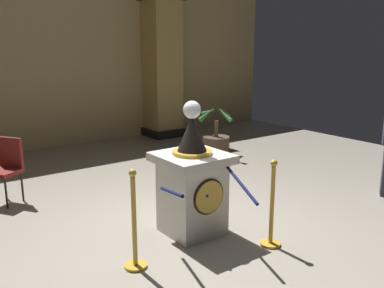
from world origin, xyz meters
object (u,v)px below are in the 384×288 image
(pedestal_clock, at_px, (192,184))
(cafe_chair_red, at_px, (7,164))
(potted_palm_right, at_px, (216,142))
(stanchion_near, at_px, (135,234))
(stanchion_far, at_px, (272,216))

(pedestal_clock, bearing_deg, cafe_chair_red, 122.55)
(pedestal_clock, bearing_deg, potted_palm_right, 46.14)
(potted_palm_right, xyz_separation_m, cafe_chair_red, (-4.18, -0.28, 0.28))
(stanchion_near, bearing_deg, cafe_chair_red, 101.66)
(stanchion_near, relative_size, stanchion_far, 1.04)
(pedestal_clock, bearing_deg, stanchion_near, -161.01)
(pedestal_clock, distance_m, cafe_chair_red, 2.90)
(potted_palm_right, bearing_deg, stanchion_far, -120.53)
(stanchion_far, bearing_deg, potted_palm_right, 59.47)
(stanchion_far, distance_m, cafe_chair_red, 3.89)
(pedestal_clock, relative_size, stanchion_near, 1.53)
(stanchion_near, xyz_separation_m, potted_palm_right, (3.61, 3.07, -0.09))
(potted_palm_right, bearing_deg, stanchion_near, -139.63)
(stanchion_near, xyz_separation_m, cafe_chair_red, (-0.57, 2.79, 0.19))
(stanchion_far, xyz_separation_m, cafe_chair_red, (-2.09, 3.27, 0.21))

